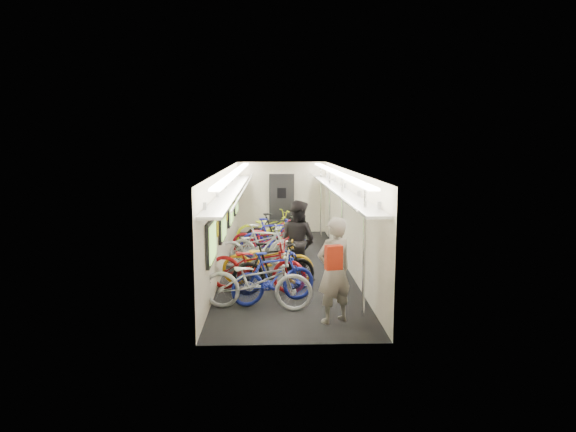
{
  "coord_description": "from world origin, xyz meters",
  "views": [
    {
      "loc": [
        -0.35,
        -12.43,
        3.04
      ],
      "look_at": [
        0.08,
        0.79,
        1.15
      ],
      "focal_mm": 32.0,
      "sensor_mm": 36.0,
      "label": 1
    }
  ],
  "objects": [
    {
      "name": "bicycle_3",
      "position": [
        -0.3,
        -2.26,
        0.53
      ],
      "size": [
        1.84,
        0.99,
        1.06
      ],
      "primitive_type": "imported",
      "rotation": [
        0.0,
        0.0,
        1.86
      ],
      "color": "black",
      "rests_on": "ground"
    },
    {
      "name": "bicycle_8",
      "position": [
        -0.47,
        0.83,
        0.52
      ],
      "size": [
        2.09,
        1.3,
        1.04
      ],
      "primitive_type": "imported",
      "rotation": [
        0.0,
        0.0,
        1.23
      ],
      "color": "maroon",
      "rests_on": "ground"
    },
    {
      "name": "backpack",
      "position": [
        0.61,
        -4.69,
        1.28
      ],
      "size": [
        0.28,
        0.19,
        0.38
      ],
      "primitive_type": "cube",
      "rotation": [
        0.0,
        0.0,
        0.21
      ],
      "color": "#A52310",
      "rests_on": "passenger_near"
    },
    {
      "name": "bicycle_4",
      "position": [
        -0.43,
        -1.63,
        0.52
      ],
      "size": [
        1.99,
        0.76,
        1.04
      ],
      "primitive_type": "imported",
      "rotation": [
        0.0,
        0.0,
        1.54
      ],
      "color": "#BA8511",
      "rests_on": "ground"
    },
    {
      "name": "train_car_shell",
      "position": [
        -0.36,
        0.71,
        1.66
      ],
      "size": [
        10.0,
        10.0,
        10.0
      ],
      "color": "black",
      "rests_on": "ground"
    },
    {
      "name": "bicycle_10",
      "position": [
        -0.45,
        2.63,
        0.52
      ],
      "size": [
        2.11,
        1.4,
        1.05
      ],
      "primitive_type": "imported",
      "rotation": [
        0.0,
        0.0,
        1.96
      ],
      "color": "#BFD313",
      "rests_on": "ground"
    },
    {
      "name": "bicycle_6",
      "position": [
        -0.72,
        0.1,
        0.5
      ],
      "size": [
        1.99,
        0.94,
        1.01
      ],
      "primitive_type": "imported",
      "rotation": [
        0.0,
        0.0,
        1.71
      ],
      "color": "#B7B7BC",
      "rests_on": "ground"
    },
    {
      "name": "passenger_near",
      "position": [
        0.71,
        -4.02,
        0.91
      ],
      "size": [
        0.79,
        0.69,
        1.82
      ],
      "primitive_type": "imported",
      "rotation": [
        0.0,
        0.0,
        3.63
      ],
      "color": "gray",
      "rests_on": "ground"
    },
    {
      "name": "bicycle_1",
      "position": [
        -0.31,
        -2.95,
        0.51
      ],
      "size": [
        1.75,
        1.08,
        1.02
      ],
      "primitive_type": "imported",
      "rotation": [
        0.0,
        0.0,
        1.96
      ],
      "color": "navy",
      "rests_on": "ground"
    },
    {
      "name": "bicycle_0",
      "position": [
        -0.61,
        -3.29,
        0.54
      ],
      "size": [
        2.13,
        1.04,
        1.07
      ],
      "primitive_type": "imported",
      "rotation": [
        0.0,
        0.0,
        1.41
      ],
      "color": "#AAA9AE",
      "rests_on": "ground"
    },
    {
      "name": "bicycle_7",
      "position": [
        -0.31,
        1.01,
        0.54
      ],
      "size": [
        1.82,
        0.67,
        1.07
      ],
      "primitive_type": "imported",
      "rotation": [
        0.0,
        0.0,
        1.66
      ],
      "color": "#1A1C9E",
      "rests_on": "ground"
    },
    {
      "name": "bicycle_5",
      "position": [
        -0.54,
        -0.09,
        0.53
      ],
      "size": [
        1.84,
        1.0,
        1.07
      ],
      "primitive_type": "imported",
      "rotation": [
        0.0,
        0.0,
        1.27
      ],
      "color": "#BCBCBE",
      "rests_on": "ground"
    },
    {
      "name": "passenger_mid",
      "position": [
        0.23,
        -1.31,
        0.9
      ],
      "size": [
        1.11,
        1.09,
        1.8
      ],
      "primitive_type": "imported",
      "rotation": [
        0.0,
        0.0,
        2.44
      ],
      "color": "black",
      "rests_on": "ground"
    },
    {
      "name": "bicycle_2",
      "position": [
        -0.66,
        -2.14,
        0.55
      ],
      "size": [
        2.22,
        1.29,
        1.1
      ],
      "primitive_type": "imported",
      "rotation": [
        0.0,
        0.0,
        1.29
      ],
      "color": "maroon",
      "rests_on": "ground"
    },
    {
      "name": "bicycle_9",
      "position": [
        -0.19,
        1.63,
        0.56
      ],
      "size": [
        1.89,
        0.68,
        1.11
      ],
      "primitive_type": "imported",
      "rotation": [
        0.0,
        0.0,
        1.48
      ],
      "color": "black",
      "rests_on": "ground"
    }
  ]
}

